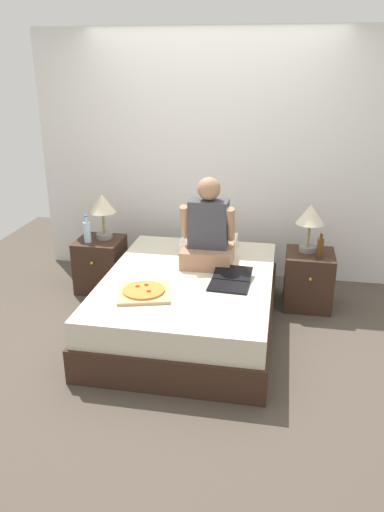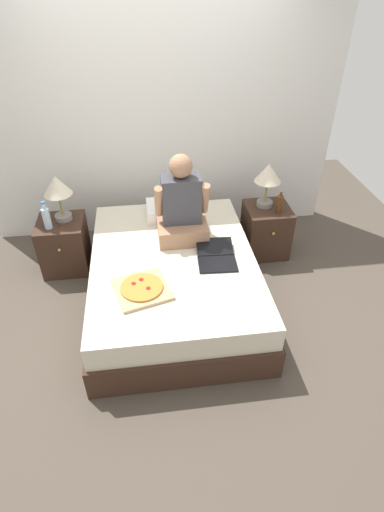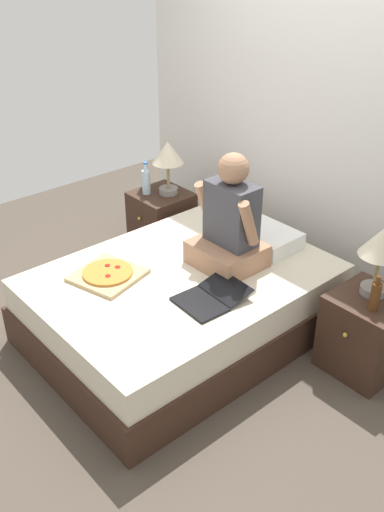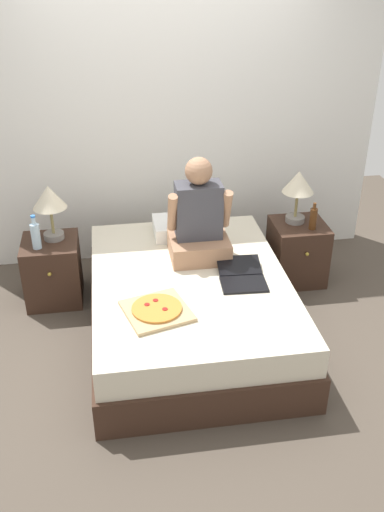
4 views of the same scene
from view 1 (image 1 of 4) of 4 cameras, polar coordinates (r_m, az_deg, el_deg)
ground_plane at (r=4.43m, az=-0.39°, el=-8.16°), size 5.70×5.70×0.00m
wall_back at (r=5.25m, az=2.38°, el=11.15°), size 3.70×0.12×2.50m
bed at (r=4.31m, az=-0.40°, el=-5.37°), size 1.44×1.95×0.49m
nightstand_left at (r=5.13m, az=-10.38°, el=-0.93°), size 0.44×0.47×0.53m
lamp_on_left_nightstand at (r=4.97m, az=-10.20°, el=5.57°), size 0.26×0.26×0.45m
water_bottle at (r=4.95m, az=-11.89°, el=2.78°), size 0.07×0.07×0.28m
nightstand_right at (r=4.83m, az=13.16°, el=-2.62°), size 0.44×0.47×0.53m
lamp_on_right_nightstand at (r=4.67m, az=13.38°, el=4.30°), size 0.26×0.26×0.45m
beer_bottle at (r=4.60m, az=14.44°, el=0.93°), size 0.06×0.06×0.23m
pillow at (r=4.81m, az=1.97°, el=1.53°), size 0.52×0.34×0.12m
person_seated at (r=4.37m, az=1.85°, el=2.63°), size 0.47×0.40×0.78m
laptop at (r=4.06m, az=4.36°, el=-2.98°), size 0.34×0.43×0.07m
pizza_box at (r=3.91m, az=-5.54°, el=-4.10°), size 0.49×0.49×0.05m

